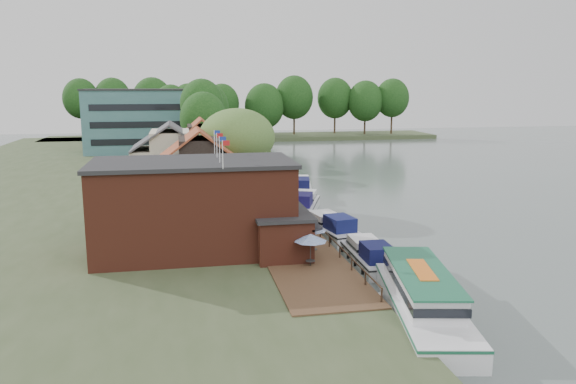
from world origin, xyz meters
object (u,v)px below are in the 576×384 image
umbrella_0 (311,250)px  umbrella_4 (290,214)px  umbrella_3 (293,220)px  tour_boat (423,296)px  pub (219,205)px  cruiser_0 (369,252)px  swan (379,295)px  hotel_block (152,120)px  cruiser_1 (331,224)px  cottage_c (201,150)px  cruiser_3 (299,186)px  cottage_b (171,159)px  willow (237,154)px  umbrella_1 (313,239)px  umbrella_6 (275,202)px  umbrella_5 (286,207)px  cruiser_2 (303,201)px  umbrella_2 (301,234)px  cottage_a (199,170)px

umbrella_0 → umbrella_4: (0.75, 11.32, 0.00)m
umbrella_3 → tour_boat: size_ratio=0.17×
pub → cruiser_0: pub is taller
umbrella_4 → swan: size_ratio=5.40×
pub → cruiser_0: bearing=-15.1°
hotel_block → cruiser_1: size_ratio=2.65×
cottage_c → umbrella_3: 31.04m
hotel_block → cruiser_3: size_ratio=2.35×
cottage_b → willow: 9.07m
umbrella_3 → cruiser_3: (5.19, 21.50, -0.96)m
cottage_c → umbrella_1: size_ratio=3.58×
umbrella_1 → umbrella_3: (-0.27, 6.49, 0.00)m
willow → umbrella_6: (2.88, -8.18, -3.93)m
cottage_c → swan: cottage_c is taller
umbrella_0 → tour_boat: umbrella_0 is taller
pub → cruiser_1: size_ratio=2.09×
pub → cottage_c: cottage_c is taller
umbrella_5 → cottage_b: bearing=124.6°
cruiser_0 → umbrella_4: bearing=118.2°
pub → cruiser_2: bearing=57.8°
umbrella_3 → swan: umbrella_3 is taller
umbrella_4 → pub: bearing=-139.4°
cruiser_3 → umbrella_3: bearing=-92.4°
willow → umbrella_4: bearing=-76.8°
umbrella_0 → umbrella_2: same height
cruiser_3 → swan: size_ratio=24.56×
umbrella_0 → umbrella_4: size_ratio=1.00×
umbrella_6 → cruiser_0: 15.75m
cruiser_2 → umbrella_2: bearing=-83.3°
pub → cruiser_1: bearing=28.7°
hotel_block → cruiser_0: 76.81m
willow → umbrella_5: willow is taller
umbrella_0 → cruiser_1: bearing=67.6°
umbrella_2 → umbrella_5: 10.06m
willow → cruiser_3: 11.03m
umbrella_2 → willow: bearing=97.7°
pub → cruiser_0: (11.38, -3.08, -3.55)m
umbrella_1 → cruiser_0: 4.65m
cottage_a → umbrella_3: 13.86m
umbrella_0 → umbrella_5: size_ratio=1.00×
willow → cruiser_0: (7.88, -23.08, -5.12)m
willow → umbrella_1: willow is taller
cottage_b → umbrella_5: (10.99, -15.94, -2.96)m
cruiser_2 → swan: bearing=-71.6°
cruiser_0 → tour_boat: size_ratio=0.67×
cruiser_0 → cruiser_2: size_ratio=0.92×
tour_boat → swan: tour_boat is taller
umbrella_6 → swan: 21.93m
hotel_block → cottage_c: hotel_block is taller
cottage_c → willow: bearing=-76.0°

